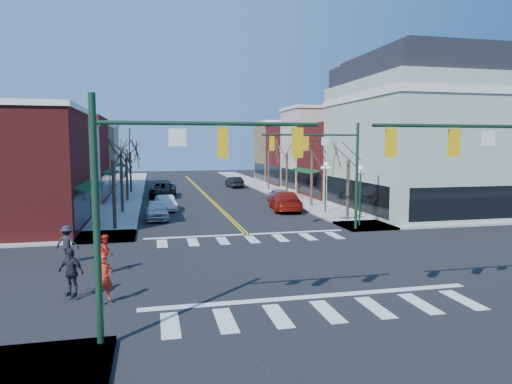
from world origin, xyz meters
TOP-DOWN VIEW (x-y plane):
  - ground at (0.00, 0.00)m, footprint 160.00×160.00m
  - sidewalk_left at (-8.75, 20.00)m, footprint 3.50×70.00m
  - sidewalk_right at (8.75, 20.00)m, footprint 3.50×70.00m
  - bldg_left_brick_a at (-15.50, 11.75)m, footprint 10.00×8.50m
  - bldg_left_stucco_a at (-15.50, 19.50)m, footprint 10.00×7.00m
  - bldg_left_brick_b at (-15.50, 27.50)m, footprint 10.00×9.00m
  - bldg_left_tan at (-15.50, 35.75)m, footprint 10.00×7.50m
  - bldg_left_stucco_b at (-15.50, 43.50)m, footprint 10.00×8.00m
  - bldg_right_brick_a at (15.50, 25.75)m, footprint 10.00×8.50m
  - bldg_right_stucco at (15.50, 33.50)m, footprint 10.00×7.00m
  - bldg_right_brick_b at (15.50, 41.00)m, footprint 10.00×8.00m
  - bldg_right_tan at (15.50, 49.00)m, footprint 10.00×8.00m
  - victorian_corner at (16.50, 14.50)m, footprint 12.25×14.25m
  - traffic_mast_near_left at (-5.55, -7.40)m, footprint 6.60×0.28m
  - traffic_mast_near_right at (5.55, -7.40)m, footprint 6.60×0.28m
  - traffic_mast_far_right at (5.55, 7.40)m, footprint 6.60×0.28m
  - lamppost_corner at (8.20, 8.50)m, footprint 0.36×0.36m
  - lamppost_midblock at (8.20, 15.00)m, footprint 0.36×0.36m
  - tree_left_a at (-8.40, 11.00)m, footprint 0.24×0.24m
  - tree_left_b at (-8.40, 19.00)m, footprint 0.24×0.24m
  - tree_left_c at (-8.40, 27.00)m, footprint 0.24×0.24m
  - tree_left_d at (-8.40, 35.00)m, footprint 0.24×0.24m
  - tree_right_a at (8.40, 11.00)m, footprint 0.24×0.24m
  - tree_right_b at (8.40, 19.00)m, footprint 0.24×0.24m
  - tree_right_c at (8.40, 27.00)m, footprint 0.24×0.24m
  - tree_right_d at (8.40, 35.00)m, footprint 0.24×0.24m
  - car_left_near at (-5.65, 15.03)m, footprint 1.92×4.42m
  - car_left_mid at (-4.80, 19.71)m, footprint 1.92×4.19m
  - car_left_far at (-4.80, 30.33)m, footprint 3.18×5.98m
  - car_right_near at (5.42, 17.46)m, footprint 3.18×6.18m
  - car_right_mid at (6.40, 23.23)m, footprint 1.81×4.18m
  - car_right_far at (4.80, 39.48)m, footprint 1.99×4.50m
  - pedestrian_red_a at (-7.62, -3.71)m, footprint 0.72×0.62m
  - pedestrian_red_b at (-7.96, 0.47)m, footprint 0.73×0.88m
  - pedestrian_dark_a at (-8.91, -2.85)m, footprint 1.14×0.90m
  - pedestrian_dark_b at (-10.00, 2.76)m, footprint 1.22×0.85m

SIDE VIEW (x-z plane):
  - ground at x=0.00m, z-range 0.00..0.00m
  - sidewalk_left at x=-8.75m, z-range 0.00..0.15m
  - sidewalk_right at x=8.75m, z-range 0.00..0.15m
  - car_left_mid at x=-4.80m, z-range 0.00..1.33m
  - car_right_mid at x=6.40m, z-range 0.00..1.40m
  - car_right_far at x=4.80m, z-range 0.00..1.44m
  - car_left_near at x=-5.65m, z-range 0.00..1.48m
  - car_left_far at x=-4.80m, z-range 0.00..1.60m
  - car_right_near at x=5.42m, z-range 0.00..1.71m
  - pedestrian_red_b at x=-7.96m, z-range 0.15..1.79m
  - pedestrian_red_a at x=-7.62m, z-range 0.15..1.82m
  - pedestrian_dark_b at x=-10.00m, z-range 0.15..1.87m
  - pedestrian_dark_a at x=-8.91m, z-range 0.15..1.95m
  - tree_left_c at x=-8.40m, z-range 0.00..4.55m
  - tree_right_a at x=8.40m, z-range 0.00..4.62m
  - tree_left_a at x=-8.40m, z-range 0.00..4.76m
  - tree_right_c at x=8.40m, z-range 0.00..4.83m
  - tree_left_d at x=-8.40m, z-range 0.00..4.90m
  - tree_right_d at x=8.40m, z-range 0.00..4.97m
  - tree_left_b at x=-8.40m, z-range 0.00..5.04m
  - tree_right_b at x=8.40m, z-range 0.00..5.18m
  - lamppost_corner at x=8.20m, z-range 0.80..5.13m
  - lamppost_midblock at x=8.20m, z-range 0.80..5.13m
  - bldg_left_stucco_a at x=-15.50m, z-range 0.00..7.50m
  - bldg_left_tan at x=-15.50m, z-range 0.00..7.80m
  - bldg_left_brick_a at x=-15.50m, z-range 0.00..8.00m
  - bldg_right_brick_a at x=15.50m, z-range 0.00..8.00m
  - bldg_left_stucco_b at x=-15.50m, z-range 0.00..8.20m
  - bldg_left_brick_b at x=-15.50m, z-range 0.00..8.50m
  - bldg_right_brick_b at x=15.50m, z-range 0.00..8.50m
  - bldg_right_tan at x=15.50m, z-range 0.00..9.00m
  - traffic_mast_near_left at x=-5.55m, z-range 1.11..8.31m
  - traffic_mast_near_right at x=5.55m, z-range 1.11..8.31m
  - traffic_mast_far_right at x=5.55m, z-range 1.11..8.31m
  - bldg_right_stucco at x=15.50m, z-range 0.00..10.00m
  - victorian_corner at x=16.50m, z-range 0.01..13.31m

